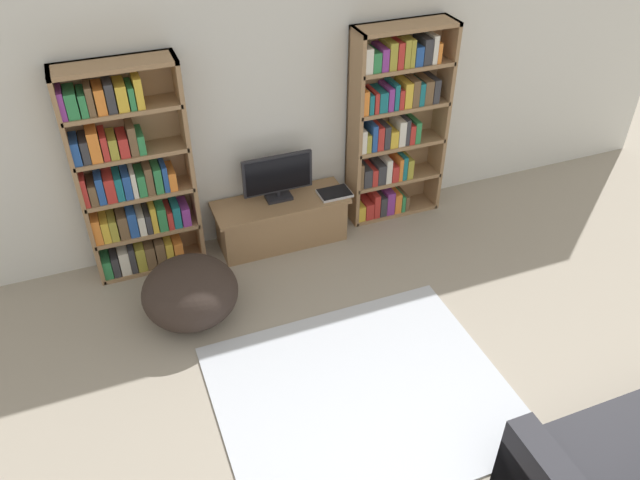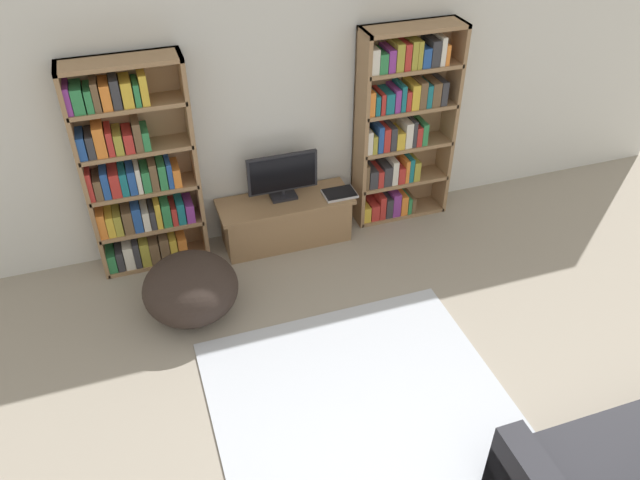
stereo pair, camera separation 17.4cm
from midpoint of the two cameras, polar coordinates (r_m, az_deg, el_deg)
name	(u,v)px [view 2 (the right image)]	position (r m, az deg, el deg)	size (l,w,h in m)	color
wall_back	(273,102)	(5.62, -3.38, 12.45)	(8.80, 0.06, 2.60)	silver
bookshelf_left	(136,175)	(5.48, -15.59, 5.69)	(0.94, 0.30, 1.91)	#93704C
bookshelf_right	(400,126)	(5.99, 8.17, 10.29)	(0.94, 0.30, 1.91)	#93704C
tv_stand	(286,220)	(5.91, -2.31, 1.83)	(1.25, 0.46, 0.45)	#8E6B47
television	(283,176)	(5.70, -2.56, 5.88)	(0.65, 0.16, 0.45)	black
laptop	(339,194)	(5.85, 2.65, 4.26)	(0.30, 0.22, 0.03)	#B7B7BC
area_rug	(357,396)	(4.66, 4.52, -14.06)	(2.08, 1.76, 0.02)	#B2B7C1
beanbag_ottoman	(191,288)	(5.17, -10.80, -4.38)	(0.78, 0.78, 0.52)	#2D231E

